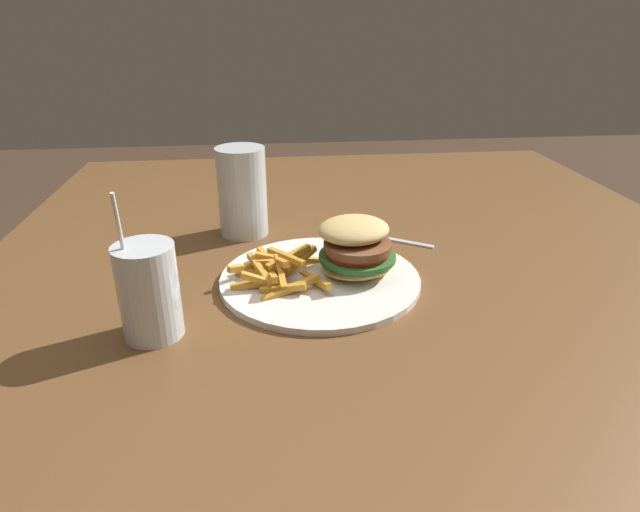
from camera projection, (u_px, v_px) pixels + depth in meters
dining_table at (360, 291)px, 0.93m from camera, size 1.26×1.34×0.71m
meal_plate_near at (334, 264)px, 0.80m from camera, size 0.30×0.30×0.09m
beer_glass at (242, 195)px, 0.95m from camera, size 0.09×0.09×0.16m
juice_glass at (149, 295)px, 0.65m from camera, size 0.07×0.07×0.19m
spoon at (350, 228)px, 0.98m from camera, size 0.18×0.13×0.02m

